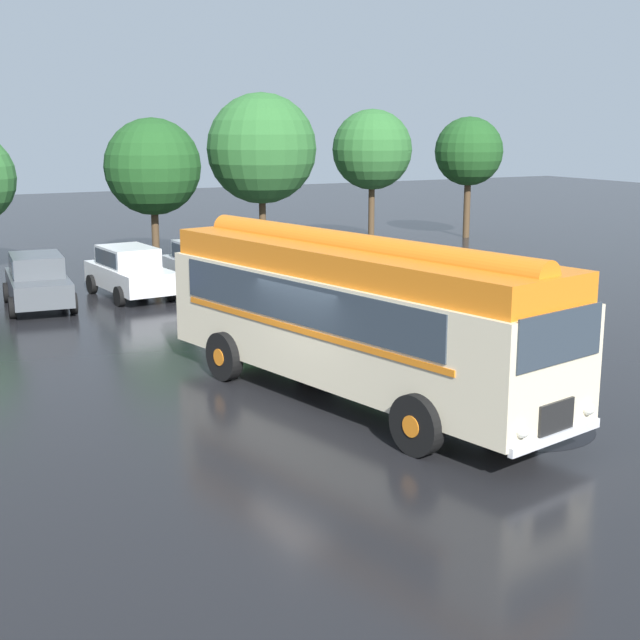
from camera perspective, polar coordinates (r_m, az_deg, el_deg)
ground_plane at (r=18.41m, az=-0.01°, el=-5.38°), size 120.00×120.00×0.00m
vintage_bus at (r=18.24m, az=2.23°, el=0.61°), size 4.46×10.37×3.49m
car_near_left at (r=29.08m, az=-17.61°, el=2.40°), size 2.26×4.34×1.66m
car_mid_left at (r=30.15m, az=-12.09°, el=3.05°), size 2.24×4.34×1.66m
car_mid_right at (r=30.96m, az=-7.40°, el=3.47°), size 2.06×4.25×1.66m
tree_centre at (r=37.19m, az=-10.69°, el=9.71°), size 3.90×3.90×5.88m
tree_right_of_centre at (r=39.27m, az=-3.76°, el=10.86°), size 4.76×4.76×6.95m
tree_far_right at (r=42.08m, az=3.54°, el=10.77°), size 3.70×3.70×6.29m
tree_extra_right at (r=45.45m, az=9.53°, el=10.62°), size 3.38×3.38×5.97m
puddle_patch at (r=17.46m, az=12.95°, el=-6.70°), size 2.62×2.62×0.01m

